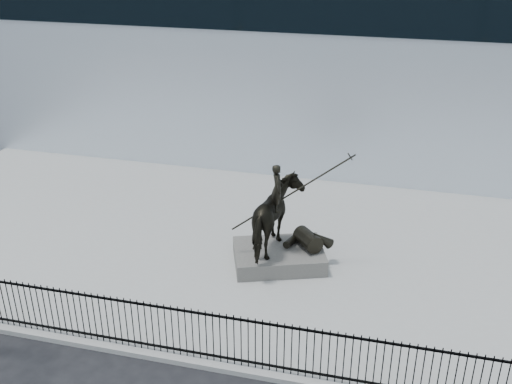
# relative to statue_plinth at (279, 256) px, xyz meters

# --- Properties ---
(plaza) EXTENTS (30.00, 12.00, 0.15)m
(plaza) POSITION_rel_statue_plinth_xyz_m (0.12, 0.85, -0.34)
(plaza) COLOR #9A9A97
(plaza) RESTS_ON ground
(building) EXTENTS (44.00, 14.00, 9.00)m
(building) POSITION_rel_statue_plinth_xyz_m (0.12, 13.85, 4.09)
(building) COLOR white
(building) RESTS_ON ground
(picket_fence) EXTENTS (22.10, 0.10, 1.50)m
(picket_fence) POSITION_rel_statue_plinth_xyz_m (0.12, -4.90, 0.49)
(picket_fence) COLOR black
(picket_fence) RESTS_ON plaza
(statue_plinth) EXTENTS (3.32, 2.79, 0.53)m
(statue_plinth) POSITION_rel_statue_plinth_xyz_m (0.00, 0.00, 0.00)
(statue_plinth) COLOR #504D49
(statue_plinth) RESTS_ON plaza
(equestrian_statue) EXTENTS (3.42, 2.75, 3.07)m
(equestrian_statue) POSITION_rel_statue_plinth_xyz_m (0.05, 0.02, 1.37)
(equestrian_statue) COLOR black
(equestrian_statue) RESTS_ON statue_plinth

